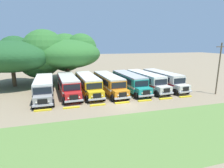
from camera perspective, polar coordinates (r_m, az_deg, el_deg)
ground_plane at (r=23.98m, az=3.80°, el=-6.56°), size 220.00×220.00×0.00m
foreground_grass_strip at (r=17.34m, az=13.17°, el=-14.73°), size 80.00×10.00×0.01m
parked_bus_slot_0 at (r=28.76m, az=-20.37°, el=-0.81°), size 2.91×10.87×2.82m
parked_bus_slot_1 at (r=29.36m, az=-13.47°, el=-0.09°), size 3.26×10.93×2.82m
parked_bus_slot_2 at (r=29.60m, az=-7.50°, el=0.26°), size 3.14×10.90×2.82m
parked_bus_slot_3 at (r=29.80m, az=-0.99°, el=0.45°), size 3.28×10.93×2.82m
parked_bus_slot_4 at (r=31.05m, az=5.41°, el=0.90°), size 3.18×10.91×2.82m
parked_bus_slot_5 at (r=32.44m, az=10.43°, el=1.25°), size 3.61×10.98×2.82m
parked_bus_slot_6 at (r=34.07m, az=15.56°, el=1.54°), size 3.39×10.95×2.82m
curb_wheelstop_0 at (r=23.47m, az=-20.69°, el=-7.63°), size 2.00×0.36×0.15m
curb_wheelstop_1 at (r=23.41m, az=-12.50°, el=-7.14°), size 2.00×0.36×0.15m
curb_wheelstop_2 at (r=23.82m, az=-4.45°, el=-6.52°), size 2.00×0.36×0.15m
curb_wheelstop_3 at (r=24.67m, az=3.16°, el=-5.81°), size 2.00×0.36×0.15m
curb_wheelstop_4 at (r=25.93m, az=10.14°, el=-5.07°), size 2.00×0.36×0.15m
curb_wheelstop_5 at (r=27.53m, az=16.37°, el=-4.35°), size 2.00×0.36×0.15m
curb_wheelstop_6 at (r=29.42m, az=21.85°, el=-3.67°), size 2.00×0.36×0.15m
broad_shade_tree at (r=39.85m, az=-14.87°, el=9.42°), size 15.27×14.68×10.43m
secondary_tree at (r=38.43m, az=-28.22°, el=7.60°), size 16.75×13.65×9.43m
utility_pole at (r=32.42m, az=30.28°, el=4.44°), size 1.80×0.20×7.92m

